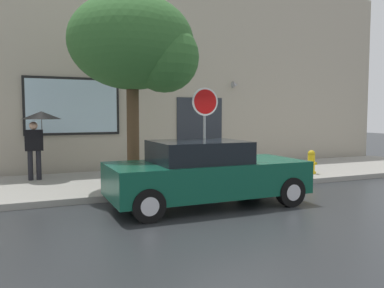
{
  "coord_description": "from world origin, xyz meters",
  "views": [
    {
      "loc": [
        -4.29,
        -7.81,
        2.0
      ],
      "look_at": [
        -0.14,
        1.8,
        1.2
      ],
      "focal_mm": 36.63,
      "sensor_mm": 36.0,
      "label": 1
    }
  ],
  "objects_px": {
    "parked_car": "(205,173)",
    "street_tree": "(139,46)",
    "stop_sign": "(205,116)",
    "pedestrian_with_umbrella": "(39,124)",
    "fire_hydrant": "(311,162)"
  },
  "relations": [
    {
      "from": "parked_car",
      "to": "street_tree",
      "type": "distance_m",
      "value": 3.7
    },
    {
      "from": "parked_car",
      "to": "street_tree",
      "type": "bearing_deg",
      "value": 115.45
    },
    {
      "from": "fire_hydrant",
      "to": "street_tree",
      "type": "relative_size",
      "value": 0.15
    },
    {
      "from": "parked_car",
      "to": "pedestrian_with_umbrella",
      "type": "height_order",
      "value": "pedestrian_with_umbrella"
    },
    {
      "from": "street_tree",
      "to": "stop_sign",
      "type": "height_order",
      "value": "street_tree"
    },
    {
      "from": "parked_car",
      "to": "street_tree",
      "type": "xyz_separation_m",
      "value": [
        -0.93,
        1.96,
        2.99
      ]
    },
    {
      "from": "parked_car",
      "to": "street_tree",
      "type": "relative_size",
      "value": 0.89
    },
    {
      "from": "pedestrian_with_umbrella",
      "to": "stop_sign",
      "type": "relative_size",
      "value": 0.75
    },
    {
      "from": "fire_hydrant",
      "to": "street_tree",
      "type": "height_order",
      "value": "street_tree"
    },
    {
      "from": "fire_hydrant",
      "to": "street_tree",
      "type": "bearing_deg",
      "value": -179.92
    },
    {
      "from": "street_tree",
      "to": "stop_sign",
      "type": "distance_m",
      "value": 2.51
    },
    {
      "from": "parked_car",
      "to": "pedestrian_with_umbrella",
      "type": "bearing_deg",
      "value": 128.24
    },
    {
      "from": "parked_car",
      "to": "fire_hydrant",
      "type": "relative_size",
      "value": 5.9
    },
    {
      "from": "parked_car",
      "to": "stop_sign",
      "type": "height_order",
      "value": "stop_sign"
    },
    {
      "from": "fire_hydrant",
      "to": "pedestrian_with_umbrella",
      "type": "relative_size",
      "value": 0.38
    }
  ]
}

